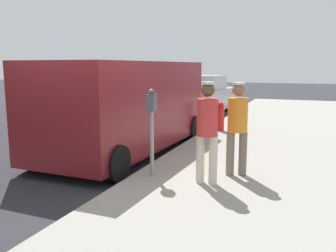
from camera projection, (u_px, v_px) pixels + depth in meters
ground_plane at (87, 175)px, 6.84m from camera, size 80.00×80.00×0.00m
sidewalk_slab at (279, 195)px, 5.59m from camera, size 5.00×32.00×0.15m
parking_meter_near at (152, 117)px, 6.18m from camera, size 0.14×0.18×1.52m
pedestrian_in_red at (207, 126)px, 5.76m from camera, size 0.36×0.34×1.66m
pedestrian_in_orange at (237, 123)px, 6.21m from camera, size 0.34×0.34×1.63m
parked_van at (127, 104)px, 8.51m from camera, size 2.30×5.27×2.15m
parked_sedan_ahead at (204, 96)px, 15.85m from camera, size 2.17×4.50×1.65m
fire_hydrant at (220, 117)px, 10.69m from camera, size 0.24×0.24×0.86m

